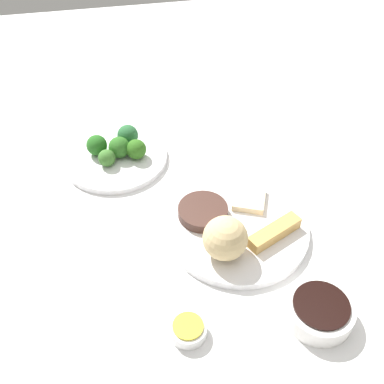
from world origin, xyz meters
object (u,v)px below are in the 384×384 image
(main_plate, at_px, (237,228))
(sauce_ramekin_hot_mustard, at_px, (188,330))
(soy_sauce_bowl, at_px, (319,312))
(broccoli_plate, at_px, (115,157))

(main_plate, relative_size, sauce_ramekin_hot_mustard, 4.54)
(soy_sauce_bowl, xyz_separation_m, sauce_ramekin_hot_mustard, (-0.01, -0.22, -0.01))
(broccoli_plate, distance_m, soy_sauce_bowl, 0.57)
(broccoli_plate, height_order, soy_sauce_bowl, soy_sauce_bowl)
(soy_sauce_bowl, distance_m, sauce_ramekin_hot_mustard, 0.22)
(main_plate, distance_m, broccoli_plate, 0.35)
(sauce_ramekin_hot_mustard, bearing_deg, soy_sauce_bowl, 86.63)
(main_plate, bearing_deg, soy_sauce_bowl, 21.32)
(main_plate, xyz_separation_m, soy_sauce_bowl, (0.21, 0.08, 0.01))
(broccoli_plate, relative_size, sauce_ramekin_hot_mustard, 3.86)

